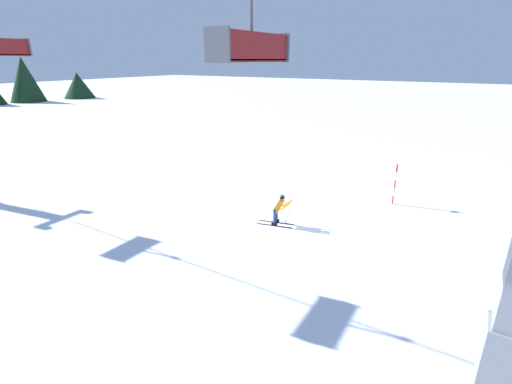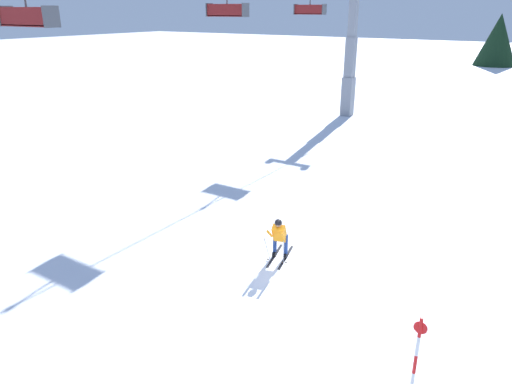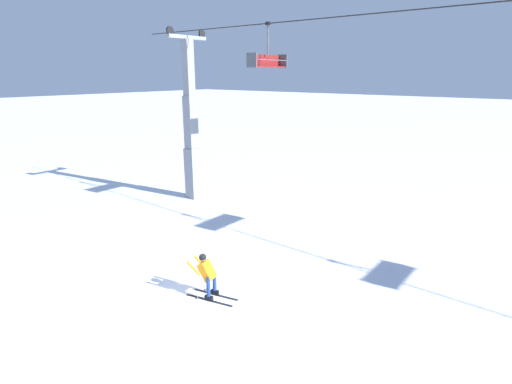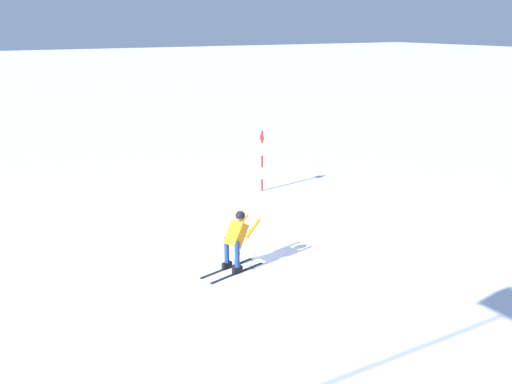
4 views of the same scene
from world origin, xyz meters
name	(u,v)px [view 4 (image 4 of 4)]	position (x,y,z in m)	size (l,w,h in m)	color
ground_plane	(254,253)	(0.00, 0.00, 0.00)	(260.00, 260.00, 0.00)	white
skier_carving_main	(237,236)	(0.90, 0.70, 0.90)	(1.83, 0.99, 1.69)	black
trail_marker_pole	(262,159)	(-3.23, -5.00, 1.24)	(0.07, 0.28, 2.30)	red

